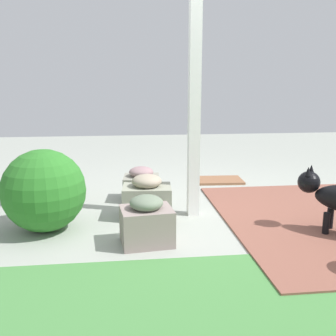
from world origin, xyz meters
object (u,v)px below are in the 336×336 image
porch_pillar (195,91)px  terracotta_pot_broad (42,177)px  doormat (218,180)px  stone_planter_near (147,198)px  stone_planter_mid (147,222)px  round_shrub (44,191)px  stone_planter_nearest (141,185)px

porch_pillar → terracotta_pot_broad: porch_pillar is taller
terracotta_pot_broad → doormat: 2.21m
stone_planter_near → stone_planter_mid: size_ratio=1.10×
porch_pillar → stone_planter_near: 1.10m
round_shrub → doormat: round_shrub is taller
porch_pillar → terracotta_pot_broad: 1.87m
round_shrub → terracotta_pot_broad: bearing=-77.2°
stone_planter_mid → porch_pillar: bearing=-127.1°
porch_pillar → terracotta_pot_broad: size_ratio=4.96×
stone_planter_mid → round_shrub: bearing=-24.7°
stone_planter_mid → doormat: (-1.05, -1.89, -0.17)m
stone_planter_nearest → stone_planter_mid: size_ratio=0.94×
porch_pillar → round_shrub: bearing=10.8°
porch_pillar → doormat: 1.80m
porch_pillar → stone_planter_nearest: 1.26m
stone_planter_mid → terracotta_pot_broad: size_ratio=0.90×
stone_planter_near → doormat: stone_planter_near is taller
stone_planter_nearest → porch_pillar: bearing=130.4°
porch_pillar → stone_planter_mid: bearing=52.9°
doormat → stone_planter_mid: bearing=61.0°
stone_planter_near → doormat: (-1.01, -1.26, -0.17)m
porch_pillar → stone_planter_nearest: bearing=-49.6°
stone_planter_mid → terracotta_pot_broad: 1.60m
porch_pillar → round_shrub: size_ratio=3.34×
porch_pillar → round_shrub: 1.60m
round_shrub → terracotta_pot_broad: size_ratio=1.48×
stone_planter_nearest → stone_planter_near: size_ratio=0.86×
porch_pillar → stone_planter_near: size_ratio=4.99×
porch_pillar → terracotta_pot_broad: bearing=-20.2°
stone_planter_nearest → doormat: bearing=-146.4°
stone_planter_near → round_shrub: round_shrub is taller
stone_planter_near → round_shrub: (0.90, 0.24, 0.17)m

